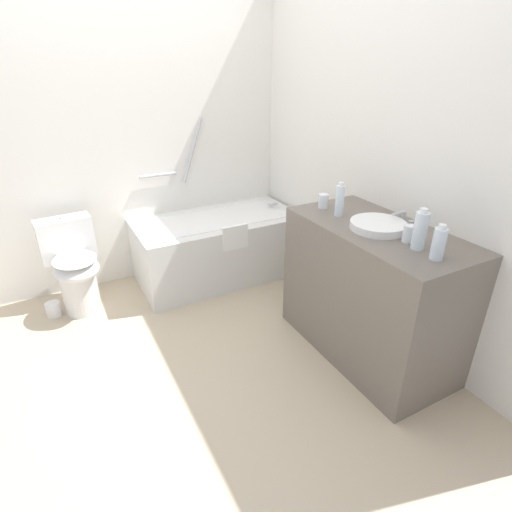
# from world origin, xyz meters

# --- Properties ---
(ground_plane) EXTENTS (3.73, 3.73, 0.00)m
(ground_plane) POSITION_xyz_m (0.00, 0.00, 0.00)
(ground_plane) COLOR #C1AD8E
(wall_back_tiled) EXTENTS (3.13, 0.10, 2.50)m
(wall_back_tiled) POSITION_xyz_m (0.00, 1.41, 1.25)
(wall_back_tiled) COLOR white
(wall_back_tiled) RESTS_ON ground_plane
(wall_right_mirror) EXTENTS (0.10, 3.12, 2.50)m
(wall_right_mirror) POSITION_xyz_m (1.42, 0.00, 1.25)
(wall_right_mirror) COLOR white
(wall_right_mirror) RESTS_ON ground_plane
(bathtub) EXTENTS (1.40, 0.71, 1.34)m
(bathtub) POSITION_xyz_m (0.64, 1.01, 0.30)
(bathtub) COLOR silver
(bathtub) RESTS_ON ground_plane
(toilet) EXTENTS (0.40, 0.53, 0.72)m
(toilet) POSITION_xyz_m (-0.54, 1.02, 0.36)
(toilet) COLOR white
(toilet) RESTS_ON ground_plane
(vanity_counter) EXTENTS (0.57, 1.15, 0.88)m
(vanity_counter) POSITION_xyz_m (1.08, -0.42, 0.44)
(vanity_counter) COLOR #6B6056
(vanity_counter) RESTS_ON ground_plane
(sink_basin) EXTENTS (0.32, 0.32, 0.05)m
(sink_basin) POSITION_xyz_m (1.06, -0.43, 0.91)
(sink_basin) COLOR white
(sink_basin) RESTS_ON vanity_counter
(sink_faucet) EXTENTS (0.11, 0.15, 0.08)m
(sink_faucet) POSITION_xyz_m (1.25, -0.43, 0.92)
(sink_faucet) COLOR #B7B7BC
(sink_faucet) RESTS_ON vanity_counter
(water_bottle_0) EXTENTS (0.07, 0.07, 0.22)m
(water_bottle_0) POSITION_xyz_m (1.05, -0.73, 0.99)
(water_bottle_0) COLOR silver
(water_bottle_0) RESTS_ON vanity_counter
(water_bottle_1) EXTENTS (0.06, 0.06, 0.22)m
(water_bottle_1) POSITION_xyz_m (1.00, -0.14, 0.98)
(water_bottle_1) COLOR silver
(water_bottle_1) RESTS_ON vanity_counter
(water_bottle_2) EXTENTS (0.07, 0.07, 0.18)m
(water_bottle_2) POSITION_xyz_m (1.03, -0.86, 0.97)
(water_bottle_2) COLOR silver
(water_bottle_2) RESTS_ON vanity_counter
(drinking_glass_0) EXTENTS (0.07, 0.07, 0.09)m
(drinking_glass_0) POSITION_xyz_m (1.00, 0.03, 0.93)
(drinking_glass_0) COLOR white
(drinking_glass_0) RESTS_ON vanity_counter
(drinking_glass_1) EXTENTS (0.06, 0.06, 0.09)m
(drinking_glass_1) POSITION_xyz_m (1.07, -0.64, 0.93)
(drinking_glass_1) COLOR white
(drinking_glass_1) RESTS_ON vanity_counter
(toilet_paper_roll) EXTENTS (0.11, 0.11, 0.11)m
(toilet_paper_roll) POSITION_xyz_m (-0.75, 1.01, 0.05)
(toilet_paper_roll) COLOR white
(toilet_paper_roll) RESTS_ON ground_plane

